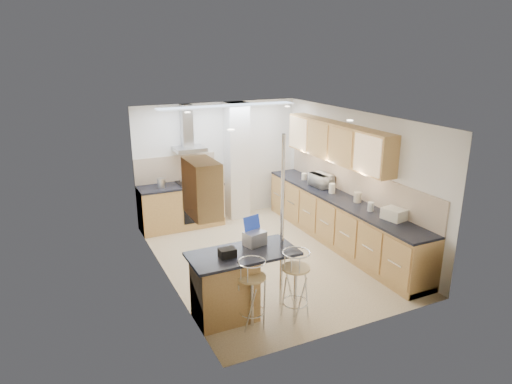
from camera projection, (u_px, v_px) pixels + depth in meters
name	position (u px, v px, depth m)	size (l,w,h in m)	color
ground	(268.00, 258.00, 8.12)	(4.80, 4.80, 0.00)	tan
room_shell	(276.00, 167.00, 8.11)	(3.64, 4.84, 2.51)	white
right_counter	(339.00, 221.00, 8.59)	(0.63, 4.40, 0.92)	#B07F46
back_counter	(181.00, 206.00, 9.40)	(1.70, 0.63, 0.92)	#B07F46
peninsula	(243.00, 283.00, 6.26)	(1.47, 0.72, 0.94)	#B07F46
microwave	(321.00, 180.00, 9.08)	(0.48, 0.32, 0.26)	silver
laptop	(255.00, 238.00, 6.33)	(0.28, 0.21, 0.19)	#9A9CA1
bag	(227.00, 253.00, 5.97)	(0.22, 0.16, 0.12)	black
bar_stool_near	(252.00, 294.00, 5.99)	(0.39, 0.39, 0.96)	tan
bar_stool_end	(295.00, 284.00, 6.19)	(0.40, 0.40, 0.99)	tan
jar_a	(332.00, 188.00, 8.68)	(0.12, 0.12, 0.19)	white
jar_b	(304.00, 176.00, 9.59)	(0.11, 0.11, 0.14)	white
jar_c	(358.00, 197.00, 8.17)	(0.14, 0.14, 0.19)	#B3A88F
jar_d	(371.00, 207.00, 7.72)	(0.10, 0.10, 0.16)	silver
bread_bin	(394.00, 214.00, 7.34)	(0.27, 0.35, 0.18)	white
kettle	(161.00, 183.00, 9.01)	(0.16, 0.16, 0.19)	#ABADAF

